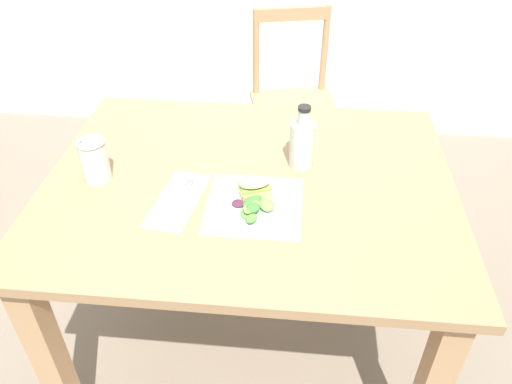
{
  "coord_description": "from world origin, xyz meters",
  "views": [
    {
      "loc": [
        0.28,
        -0.99,
        1.61
      ],
      "look_at": [
        0.17,
        0.1,
        0.76
      ],
      "focal_mm": 35.2,
      "sensor_mm": 36.0,
      "label": 1
    }
  ],
  "objects": [
    {
      "name": "napkin_folded",
      "position": [
        -0.04,
        0.07,
        0.74
      ],
      "size": [
        0.15,
        0.27,
        0.0
      ],
      "primitive_type": "cube",
      "rotation": [
        0.0,
        0.0,
        -0.14
      ],
      "color": "silver",
      "rests_on": "dining_table"
    },
    {
      "name": "bottle_cold_brew",
      "position": [
        0.29,
        0.28,
        0.81
      ],
      "size": [
        0.07,
        0.07,
        0.2
      ],
      "color": "black",
      "rests_on": "dining_table"
    },
    {
      "name": "ground_plane",
      "position": [
        0.0,
        0.0,
        0.0
      ],
      "size": [
        8.53,
        8.53,
        0.0
      ],
      "primitive_type": "plane",
      "color": "#7A6B5B"
    },
    {
      "name": "dining_table",
      "position": [
        0.14,
        0.18,
        0.62
      ],
      "size": [
        1.19,
        0.94,
        0.74
      ],
      "color": "#997551",
      "rests_on": "ground"
    },
    {
      "name": "mason_jar_iced_tea",
      "position": [
        -0.3,
        0.15,
        0.8
      ],
      "size": [
        0.08,
        0.08,
        0.13
      ],
      "color": "#C67528",
      "rests_on": "dining_table"
    },
    {
      "name": "salad_mixed_greens",
      "position": [
        0.17,
        0.04,
        0.76
      ],
      "size": [
        0.13,
        0.13,
        0.03
      ],
      "color": "#518438",
      "rests_on": "plate_lunch"
    },
    {
      "name": "chair_wooden_far",
      "position": [
        0.25,
        1.23,
        0.45
      ],
      "size": [
        0.48,
        0.48,
        0.87
      ],
      "color": "tan",
      "rests_on": "ground"
    },
    {
      "name": "plate_lunch",
      "position": [
        0.17,
        0.06,
        0.74
      ],
      "size": [
        0.26,
        0.26,
        0.01
      ],
      "primitive_type": "cube",
      "color": "silver",
      "rests_on": "dining_table"
    },
    {
      "name": "fork_on_napkin",
      "position": [
        -0.04,
        0.09,
        0.75
      ],
      "size": [
        0.06,
        0.18,
        0.0
      ],
      "color": "silver",
      "rests_on": "napkin_folded"
    },
    {
      "name": "sandwich_half_front",
      "position": [
        0.17,
        0.1,
        0.78
      ],
      "size": [
        0.1,
        0.09,
        0.06
      ],
      "color": "#DBB270",
      "rests_on": "plate_lunch"
    }
  ]
}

